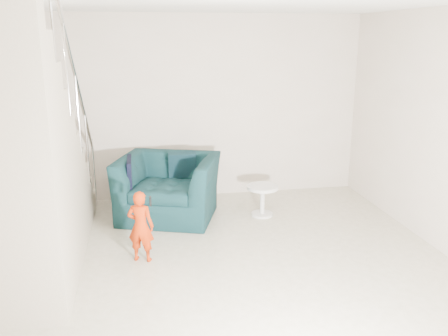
{
  "coord_description": "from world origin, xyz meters",
  "views": [
    {
      "loc": [
        -0.82,
        -4.2,
        2.38
      ],
      "look_at": [
        0.15,
        1.2,
        0.85
      ],
      "focal_mm": 38.0,
      "sensor_mm": 36.0,
      "label": 1
    }
  ],
  "objects_px": {
    "staircase": "(22,186)",
    "side_table": "(262,196)",
    "armchair": "(168,187)",
    "toddler": "(141,226)"
  },
  "relations": [
    {
      "from": "armchair",
      "to": "side_table",
      "type": "distance_m",
      "value": 1.28
    },
    {
      "from": "side_table",
      "to": "staircase",
      "type": "distance_m",
      "value": 3.08
    },
    {
      "from": "armchair",
      "to": "staircase",
      "type": "height_order",
      "value": "staircase"
    },
    {
      "from": "armchair",
      "to": "side_table",
      "type": "bearing_deg",
      "value": 9.42
    },
    {
      "from": "armchair",
      "to": "side_table",
      "type": "relative_size",
      "value": 2.99
    },
    {
      "from": "toddler",
      "to": "armchair",
      "type": "bearing_deg",
      "value": -87.41
    },
    {
      "from": "staircase",
      "to": "side_table",
      "type": "bearing_deg",
      "value": 22.89
    },
    {
      "from": "toddler",
      "to": "staircase",
      "type": "bearing_deg",
      "value": 23.56
    },
    {
      "from": "armchair",
      "to": "toddler",
      "type": "height_order",
      "value": "armchair"
    },
    {
      "from": "armchair",
      "to": "staircase",
      "type": "relative_size",
      "value": 0.35
    }
  ]
}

